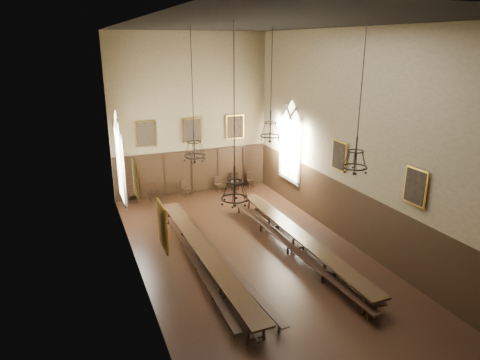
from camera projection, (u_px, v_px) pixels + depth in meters
floor at (256, 261)px, 17.30m from camera, size 9.00×18.00×0.02m
ceiling at (259, 24)px, 14.52m from camera, size 9.00×18.00×0.02m
wall_back at (191, 116)px, 23.85m from camera, size 9.00×0.02×9.00m
wall_front at (456, 263)px, 7.97m from camera, size 9.00×0.02×9.00m
wall_left at (135, 165)px, 14.30m from camera, size 0.02×18.00×9.00m
wall_right at (357, 142)px, 17.52m from camera, size 0.02×18.00×9.00m
wainscot_panelling at (256, 232)px, 16.91m from camera, size 9.00×18.00×2.50m
table_left at (204, 258)px, 16.60m from camera, size 0.91×10.49×0.82m
table_right at (298, 242)px, 17.96m from camera, size 0.75×10.48×0.82m
bench_left_outer at (196, 264)px, 16.47m from camera, size 0.42×9.24×0.42m
bench_left_inner at (222, 260)px, 16.73m from camera, size 0.86×9.61×0.43m
bench_right_inner at (288, 247)px, 17.73m from camera, size 0.78×10.74×0.48m
bench_right_outer at (307, 242)px, 18.23m from camera, size 0.81×10.33×0.46m
chair_0 at (133, 197)px, 23.49m from camera, size 0.48×0.48×0.99m
chair_1 at (153, 195)px, 23.82m from camera, size 0.46×0.46×1.03m
chair_3 at (186, 191)px, 24.52m from camera, size 0.53×0.53×0.93m
chair_5 at (219, 187)px, 25.29m from camera, size 0.40×0.40×0.87m
chair_6 at (235, 184)px, 25.58m from camera, size 0.58×0.58×1.02m
chair_7 at (250, 183)px, 26.02m from camera, size 0.40×0.40×0.89m
chandelier_back_left at (194, 148)px, 17.06m from camera, size 0.90×0.90×5.11m
chandelier_back_right at (270, 129)px, 19.05m from camera, size 0.92×0.92×4.75m
chandelier_front_left at (235, 188)px, 13.15m from camera, size 0.87×0.87×5.36m
chandelier_front_right at (355, 158)px, 14.25m from camera, size 0.85×0.85×4.73m
portrait_back_0 at (146, 134)px, 23.05m from camera, size 1.10×0.12×1.40m
portrait_back_1 at (192, 130)px, 23.99m from camera, size 1.10×0.12×1.40m
portrait_back_2 at (235, 127)px, 24.92m from camera, size 1.10×0.12×1.40m
portrait_left_0 at (136, 179)px, 15.47m from camera, size 0.12×1.00×1.30m
portrait_left_1 at (162, 226)px, 11.50m from camera, size 0.12×1.00×1.30m
portrait_right_0 at (339, 156)px, 18.61m from camera, size 0.12×1.00×1.30m
portrait_right_1 at (416, 187)px, 14.64m from camera, size 0.12×1.00×1.30m
window_right at (290, 141)px, 22.68m from camera, size 0.20×2.20×4.60m
window_left at (119, 157)px, 19.51m from camera, size 0.20×2.20×4.60m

